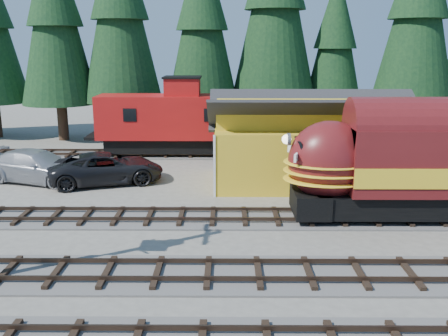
{
  "coord_description": "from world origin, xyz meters",
  "views": [
    {
      "loc": [
        -5.31,
        -18.33,
        8.0
      ],
      "look_at": [
        -5.47,
        4.0,
        2.48
      ],
      "focal_mm": 40.0,
      "sensor_mm": 36.0,
      "label": 1
    }
  ],
  "objects_px": {
    "pickup_truck_b": "(37,166)",
    "depot": "(318,134)",
    "caboose": "(170,120)",
    "pickup_truck_a": "(106,168)"
  },
  "relations": [
    {
      "from": "pickup_truck_b",
      "to": "depot",
      "type": "bearing_deg",
      "value": -72.66
    },
    {
      "from": "depot",
      "to": "caboose",
      "type": "xyz_separation_m",
      "value": [
        -9.54,
        7.5,
        -0.31
      ]
    },
    {
      "from": "caboose",
      "to": "pickup_truck_b",
      "type": "height_order",
      "value": "caboose"
    },
    {
      "from": "caboose",
      "to": "pickup_truck_a",
      "type": "relative_size",
      "value": 1.56
    },
    {
      "from": "depot",
      "to": "pickup_truck_a",
      "type": "bearing_deg",
      "value": -179.0
    },
    {
      "from": "depot",
      "to": "pickup_truck_a",
      "type": "distance_m",
      "value": 12.64
    },
    {
      "from": "pickup_truck_a",
      "to": "pickup_truck_b",
      "type": "xyz_separation_m",
      "value": [
        -4.23,
        0.25,
        0.03
      ]
    },
    {
      "from": "pickup_truck_a",
      "to": "pickup_truck_b",
      "type": "relative_size",
      "value": 1.01
    },
    {
      "from": "caboose",
      "to": "pickup_truck_b",
      "type": "bearing_deg",
      "value": -133.81
    },
    {
      "from": "caboose",
      "to": "pickup_truck_b",
      "type": "xyz_separation_m",
      "value": [
        -7.17,
        -7.47,
        -1.7
      ]
    }
  ]
}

